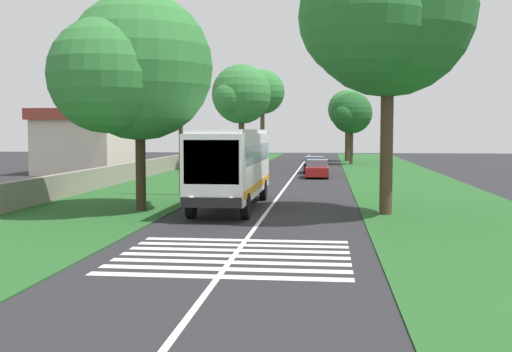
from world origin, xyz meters
TOP-DOWN VIEW (x-y plane):
  - ground at (0.00, 0.00)m, footprint 160.00×160.00m
  - grass_verge_left at (15.00, 8.20)m, footprint 120.00×8.00m
  - grass_verge_right at (15.00, -8.20)m, footprint 120.00×8.00m
  - centre_line at (15.00, 0.00)m, footprint 110.00×0.16m
  - coach_bus at (3.49, 1.80)m, footprint 11.16×2.62m
  - zebra_crossing at (-8.24, 0.00)m, footprint 5.85×6.80m
  - trailing_car_0 at (23.66, -1.92)m, footprint 4.30×1.78m
  - trailing_car_1 at (29.26, -1.59)m, footprint 4.30×1.78m
  - roadside_tree_left_0 at (51.55, 5.42)m, footprint 6.64×5.50m
  - roadside_tree_left_1 at (1.85, 5.99)m, footprint 8.63×6.81m
  - roadside_tree_left_2 at (32.67, 5.37)m, footprint 6.13×5.51m
  - roadside_tree_right_0 at (1.45, -4.99)m, footprint 8.99×7.48m
  - roadside_tree_right_1 at (43.52, -5.17)m, footprint 5.23×4.45m
  - roadside_tree_right_2 at (50.99, -4.96)m, footprint 5.43×4.69m
  - utility_pole at (8.84, 5.51)m, footprint 0.24×1.40m
  - roadside_wall at (20.00, 11.60)m, footprint 70.00×0.40m
  - roadside_building at (27.87, 18.06)m, footprint 10.65×7.18m

SIDE VIEW (x-z plane):
  - ground at x=0.00m, z-range 0.00..0.00m
  - zebra_crossing at x=-8.24m, z-range 0.00..0.01m
  - centre_line at x=15.00m, z-range 0.00..0.01m
  - grass_verge_left at x=15.00m, z-range 0.00..0.04m
  - grass_verge_right at x=15.00m, z-range 0.00..0.04m
  - trailing_car_0 at x=23.66m, z-range -0.05..1.38m
  - trailing_car_1 at x=29.26m, z-range -0.05..1.38m
  - roadside_wall at x=20.00m, z-range 0.04..1.34m
  - coach_bus at x=3.49m, z-range 0.28..4.01m
  - roadside_building at x=27.87m, z-range 0.06..5.54m
  - utility_pole at x=8.84m, z-range 0.18..7.85m
  - roadside_tree_right_1 at x=43.52m, z-range 1.57..9.33m
  - roadside_tree_right_2 at x=50.99m, z-range 1.80..10.31m
  - roadside_tree_left_1 at x=1.85m, z-range 1.40..11.23m
  - roadside_tree_left_2 at x=32.67m, z-range 2.03..11.81m
  - roadside_tree_left_0 at x=51.55m, z-range 2.67..13.74m
  - roadside_tree_right_0 at x=1.45m, z-range 2.35..14.85m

